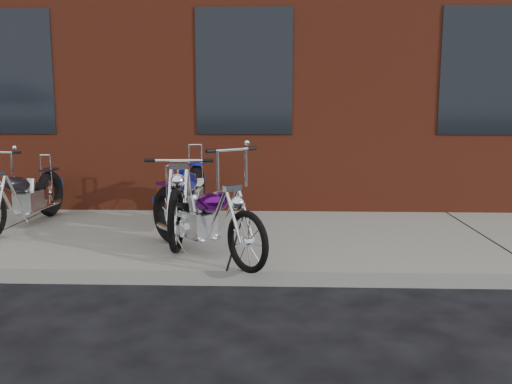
{
  "coord_description": "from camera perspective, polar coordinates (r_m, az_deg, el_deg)",
  "views": [
    {
      "loc": [
        0.46,
        -4.98,
        1.71
      ],
      "look_at": [
        0.25,
        0.8,
        0.79
      ],
      "focal_mm": 38.0,
      "sensor_mm": 36.0,
      "label": 1
    }
  ],
  "objects": [
    {
      "name": "ground",
      "position": [
        5.28,
        -3.09,
        -9.86
      ],
      "size": [
        120.0,
        120.0,
        0.0
      ],
      "primitive_type": "plane",
      "color": "black",
      "rests_on": "ground"
    },
    {
      "name": "sidewalk",
      "position": [
        6.7,
        -1.95,
        -5.1
      ],
      "size": [
        22.0,
        3.0,
        0.15
      ],
      "primitive_type": "cube",
      "color": "gray",
      "rests_on": "ground"
    },
    {
      "name": "building_brick",
      "position": [
        13.19,
        0.04,
        19.04
      ],
      "size": [
        22.0,
        10.0,
        8.0
      ],
      "primitive_type": "cube",
      "color": "maroon",
      "rests_on": "ground"
    },
    {
      "name": "chopper_purple",
      "position": [
        5.71,
        -5.72,
        -2.98
      ],
      "size": [
        1.43,
        1.64,
        1.17
      ],
      "rotation": [
        0.0,
        0.0,
        -0.86
      ],
      "color": "black",
      "rests_on": "sidewalk"
    },
    {
      "name": "chopper_blue",
      "position": [
        6.7,
        -7.11,
        -0.69
      ],
      "size": [
        0.59,
        2.41,
        1.05
      ],
      "rotation": [
        0.0,
        0.0,
        -1.56
      ],
      "color": "black",
      "rests_on": "sidewalk"
    },
    {
      "name": "chopper_third",
      "position": [
        7.68,
        -23.09,
        -0.62
      ],
      "size": [
        0.5,
        2.04,
        1.03
      ],
      "rotation": [
        0.0,
        0.0,
        -1.65
      ],
      "color": "black",
      "rests_on": "sidewalk"
    }
  ]
}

